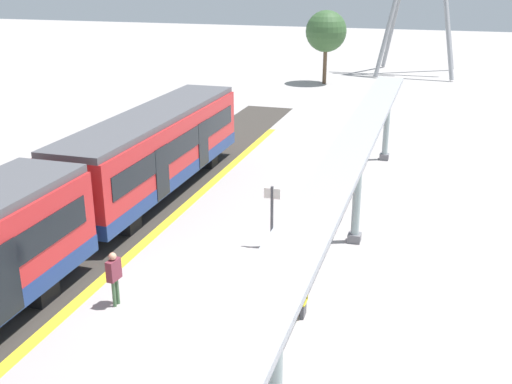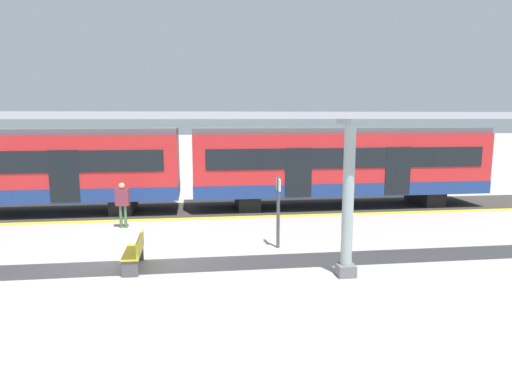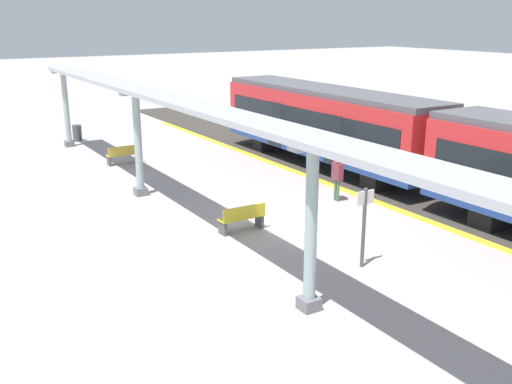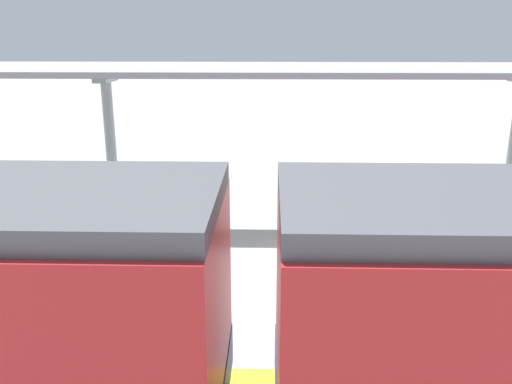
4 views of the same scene
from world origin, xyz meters
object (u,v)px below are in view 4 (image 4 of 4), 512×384
at_px(bench_mid_platform, 309,221).
at_px(platform_info_sign, 133,203).
at_px(canopy_pillar_third, 111,150).
at_px(passenger_waiting_near_edge, 389,283).

relative_size(bench_mid_platform, platform_info_sign, 0.68).
bearing_deg(canopy_pillar_third, bench_mid_platform, -103.84).
bearing_deg(passenger_waiting_near_edge, platform_info_sign, 57.76).
distance_m(bench_mid_platform, passenger_waiting_near_edge, 4.70).
relative_size(bench_mid_platform, passenger_waiting_near_edge, 0.92).
xyz_separation_m(canopy_pillar_third, passenger_waiting_near_edge, (-5.85, -6.29, -0.95)).
distance_m(canopy_pillar_third, passenger_waiting_near_edge, 8.64).
xyz_separation_m(platform_info_sign, passenger_waiting_near_edge, (-3.18, -5.05, -0.30)).
xyz_separation_m(bench_mid_platform, passenger_waiting_near_edge, (-4.55, -1.01, 0.58)).
relative_size(platform_info_sign, passenger_waiting_near_edge, 1.34).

